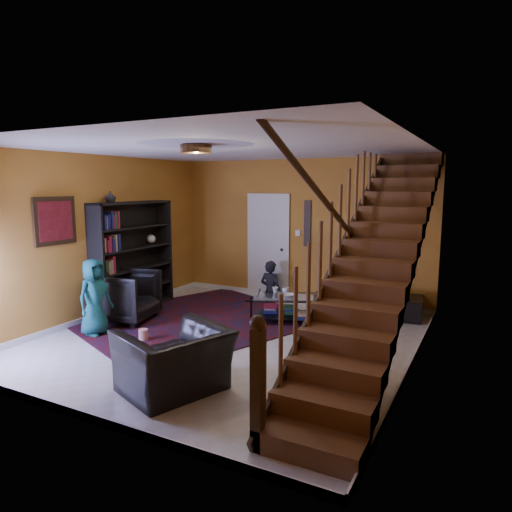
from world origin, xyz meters
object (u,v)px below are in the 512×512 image
at_px(armchair_left, 126,296).
at_px(coffee_table, 288,307).
at_px(sofa, 368,300).
at_px(armchair_right, 175,361).
at_px(bookshelf, 134,259).

relative_size(armchair_left, coffee_table, 0.72).
bearing_deg(sofa, armchair_left, 27.04).
height_order(armchair_right, coffee_table, armchair_right).
bearing_deg(coffee_table, armchair_right, -91.11).
bearing_deg(armchair_right, armchair_left, -105.91).
height_order(armchair_left, armchair_right, armchair_left).
relative_size(sofa, armchair_left, 1.93).
bearing_deg(bookshelf, armchair_right, -41.04).
bearing_deg(coffee_table, armchair_left, -153.26).
distance_m(bookshelf, armchair_left, 0.89).
bearing_deg(sofa, coffee_table, 38.64).
height_order(sofa, armchair_right, armchair_right).
distance_m(armchair_right, coffee_table, 3.03).
distance_m(sofa, armchair_left, 4.24).
relative_size(bookshelf, armchair_left, 2.09).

